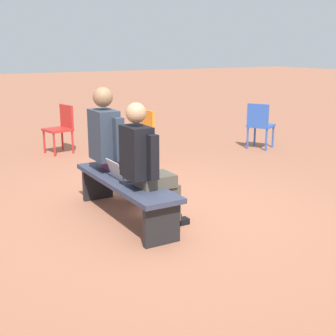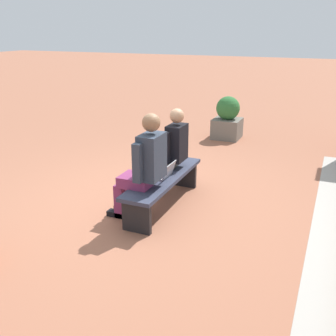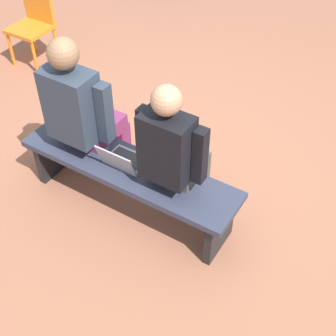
{
  "view_description": "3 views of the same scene",
  "coord_description": "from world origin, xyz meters",
  "px_view_note": "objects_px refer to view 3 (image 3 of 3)",
  "views": [
    {
      "loc": [
        -4.34,
        2.39,
        1.83
      ],
      "look_at": [
        -0.11,
        -0.09,
        0.55
      ],
      "focal_mm": 50.0,
      "sensor_mm": 36.0,
      "label": 1
    },
    {
      "loc": [
        4.62,
        2.39,
        2.36
      ],
      "look_at": [
        0.36,
        0.54,
        0.69
      ],
      "focal_mm": 42.0,
      "sensor_mm": 36.0,
      "label": 2
    },
    {
      "loc": [
        -1.56,
        2.39,
        2.88
      ],
      "look_at": [
        -0.47,
        0.62,
        0.92
      ],
      "focal_mm": 50.0,
      "sensor_mm": 36.0,
      "label": 3
    }
  ],
  "objects_px": {
    "person_adult": "(84,112)",
    "laptop": "(123,160)",
    "bench": "(129,175)",
    "plastic_chair_near_bench_right": "(34,21)",
    "person_student": "(174,153)"
  },
  "relations": [
    {
      "from": "bench",
      "to": "laptop",
      "type": "height_order",
      "value": "laptop"
    },
    {
      "from": "bench",
      "to": "plastic_chair_near_bench_right",
      "type": "relative_size",
      "value": 2.14
    },
    {
      "from": "person_adult",
      "to": "laptop",
      "type": "relative_size",
      "value": 4.38
    },
    {
      "from": "bench",
      "to": "person_student",
      "type": "height_order",
      "value": "person_student"
    },
    {
      "from": "laptop",
      "to": "bench",
      "type": "bearing_deg",
      "value": -158.12
    },
    {
      "from": "bench",
      "to": "laptop",
      "type": "xyz_separation_m",
      "value": [
        0.03,
        0.01,
        0.15
      ]
    },
    {
      "from": "bench",
      "to": "person_adult",
      "type": "height_order",
      "value": "person_adult"
    },
    {
      "from": "bench",
      "to": "plastic_chair_near_bench_right",
      "type": "distance_m",
      "value": 2.63
    },
    {
      "from": "bench",
      "to": "person_adult",
      "type": "xyz_separation_m",
      "value": [
        0.44,
        -0.07,
        0.39
      ]
    },
    {
      "from": "bench",
      "to": "person_student",
      "type": "distance_m",
      "value": 0.52
    },
    {
      "from": "person_adult",
      "to": "laptop",
      "type": "bearing_deg",
      "value": 168.59
    },
    {
      "from": "bench",
      "to": "laptop",
      "type": "bearing_deg",
      "value": 21.88
    },
    {
      "from": "plastic_chair_near_bench_right",
      "to": "person_adult",
      "type": "bearing_deg",
      "value": 144.6
    },
    {
      "from": "person_adult",
      "to": "laptop",
      "type": "xyz_separation_m",
      "value": [
        -0.41,
        0.08,
        -0.24
      ]
    },
    {
      "from": "person_student",
      "to": "person_adult",
      "type": "xyz_separation_m",
      "value": [
        0.81,
        -0.01,
        0.04
      ]
    }
  ]
}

